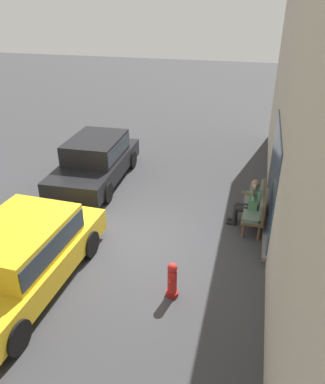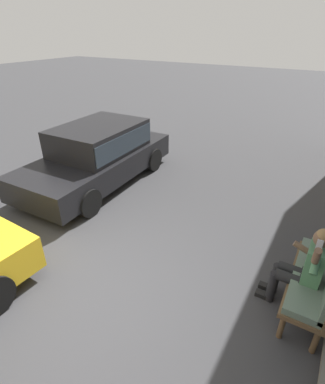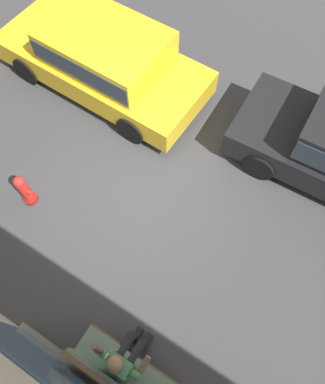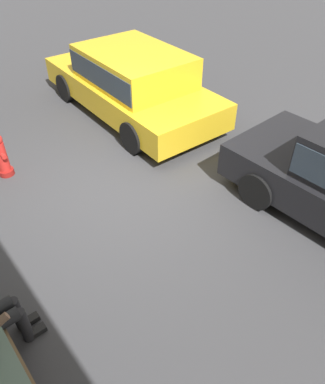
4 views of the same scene
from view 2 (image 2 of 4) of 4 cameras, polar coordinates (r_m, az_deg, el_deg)
ground_plane at (r=4.74m, az=-16.07°, el=-19.60°), size 60.00×60.00×0.00m
bench at (r=4.64m, az=28.02°, el=-13.83°), size 1.64×0.55×1.01m
person_on_phone at (r=4.46m, az=25.41°, el=-12.73°), size 0.73×0.74×1.34m
parked_car_near at (r=7.55m, az=-12.14°, el=7.40°), size 4.24×1.97×1.44m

